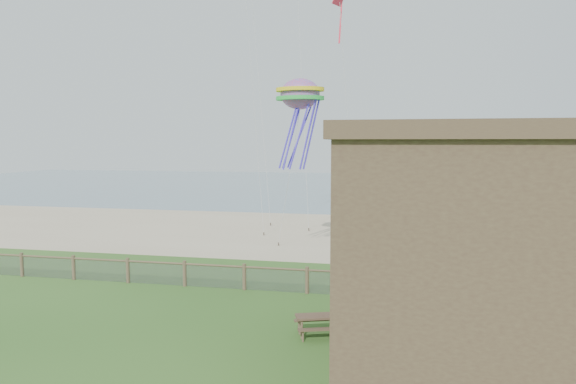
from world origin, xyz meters
TOP-DOWN VIEW (x-y plane):
  - ground at (0.00, 0.00)m, footprint 160.00×160.00m
  - sand_beach at (0.00, 22.00)m, footprint 72.00×20.00m
  - ocean at (0.00, 66.00)m, footprint 160.00×68.00m
  - chainlink_fence at (0.00, 6.00)m, footprint 36.20×0.20m
  - motel_deck at (13.00, 5.00)m, footprint 15.00×2.00m
  - picnic_table at (4.24, 0.97)m, footprint 1.91×1.66m
  - octopus_kite at (1.29, 13.45)m, footprint 3.09×2.33m
  - kite_red at (3.37, 15.59)m, footprint 2.18×1.88m

SIDE VIEW (x-z plane):
  - ground at x=0.00m, z-range 0.00..0.00m
  - ocean at x=0.00m, z-range -0.01..0.01m
  - sand_beach at x=0.00m, z-range -0.01..0.01m
  - motel_deck at x=13.00m, z-range 0.00..0.50m
  - picnic_table at x=4.24m, z-range 0.00..0.68m
  - chainlink_fence at x=0.00m, z-range -0.07..1.18m
  - octopus_kite at x=1.29m, z-range 5.28..11.25m
  - kite_red at x=3.37m, z-range 13.65..16.52m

